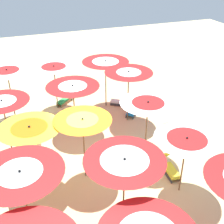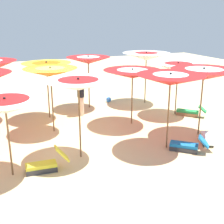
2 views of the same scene
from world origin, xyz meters
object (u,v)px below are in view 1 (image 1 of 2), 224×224
Objects in this scene: beach_umbrella_3 at (21,178)px; beach_umbrella_5 at (54,70)px; beach_umbrella_10 at (106,65)px; lounger_3 at (122,102)px; beach_umbrella_2 at (30,132)px; beach_umbrella_8 at (124,166)px; beach_umbrella_12 at (148,106)px; beachgoer_0 at (37,139)px; lounger_1 at (65,99)px; beach_umbrella_13 at (186,143)px; beach_umbrella_1 at (2,105)px; lounger_2 at (170,168)px; beach_umbrella_0 at (7,74)px; beach_umbrella_11 at (129,76)px; beach_umbrella_7 at (83,124)px; beach_umbrella_6 at (73,89)px; lounger_0 at (133,110)px.

beach_umbrella_3 is 7.68m from beach_umbrella_5.
lounger_3 is at bearing 162.75° from beach_umbrella_10.
beach_umbrella_8 reaches higher than beach_umbrella_2.
beach_umbrella_12 reaches higher than beach_umbrella_2.
beach_umbrella_5 is 4.27m from beachgoer_0.
lounger_1 is (1.92, -1.05, -2.03)m from beach_umbrella_10.
beach_umbrella_13 is (-0.38, 6.52, -0.27)m from beach_umbrella_10.
beach_umbrella_1 is at bearing -85.94° from beach_umbrella_3.
beachgoer_0 reaches higher than lounger_2.
beach_umbrella_3 is 5.09m from beach_umbrella_12.
beach_umbrella_2 is 1.83m from beachgoer_0.
lounger_2 reaches higher than lounger_1.
beach_umbrella_1 is 0.98× the size of beach_umbrella_12.
beach_umbrella_0 is 1.04× the size of beach_umbrella_1.
beach_umbrella_2 reaches higher than beachgoer_0.
beachgoer_0 is at bearing -115.15° from lounger_2.
beach_umbrella_11 is 1.94× the size of lounger_3.
beach_umbrella_0 is 5.45m from beach_umbrella_7.
beach_umbrella_10 is 2.18m from lounger_3.
beach_umbrella_12 is 4.76m from lounger_3.
lounger_1 is at bearing 7.25° from lounger_3.
beachgoer_0 is (-0.24, -1.33, -1.23)m from beach_umbrella_2.
beach_umbrella_0 is 3.18m from beach_umbrella_6.
beach_umbrella_3 is 1.43× the size of beachgoer_0.
beach_umbrella_2 is at bearing -99.34° from lounger_2.
lounger_2 is (-0.13, -0.87, -1.73)m from beach_umbrella_13.
beach_umbrella_6 is at bearing 98.94° from beach_umbrella_5.
lounger_1 is 0.88× the size of lounger_3.
beach_umbrella_6 is at bearing 40.09° from beach_umbrella_10.
beach_umbrella_0 reaches higher than beach_umbrella_7.
lounger_3 is at bearing -152.40° from beach_umbrella_6.
beach_umbrella_1 is 6.26m from lounger_0.
beach_umbrella_11 is at bearing 111.91° from lounger_3.
beach_umbrella_0 is 2.15m from beach_umbrella_5.
beach_umbrella_8 is at bearing 53.47° from beach_umbrella_12.
lounger_0 is 3.69m from lounger_1.
beach_umbrella_11 is at bearing -170.94° from beach_umbrella_1.
beach_umbrella_1 is at bearing -42.92° from beach_umbrella_7.
beach_umbrella_1 is 1.38× the size of beachgoer_0.
beach_umbrella_13 is at bearing 147.67° from beach_umbrella_7.
beach_umbrella_6 is 2.60m from beachgoer_0.
beach_umbrella_5 is at bearing -2.26° from lounger_1.
beach_umbrella_6 is 1.83× the size of lounger_2.
beach_umbrella_0 reaches higher than beach_umbrella_11.
beach_umbrella_5 is 7.67m from beach_umbrella_13.
beachgoer_0 reaches higher than lounger_3.
beach_umbrella_1 reaches higher than beach_umbrella_2.
beach_umbrella_2 reaches higher than lounger_2.
beach_umbrella_0 is at bearing -3.63° from beach_umbrella_10.
beach_umbrella_12 is 6.23m from lounger_1.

